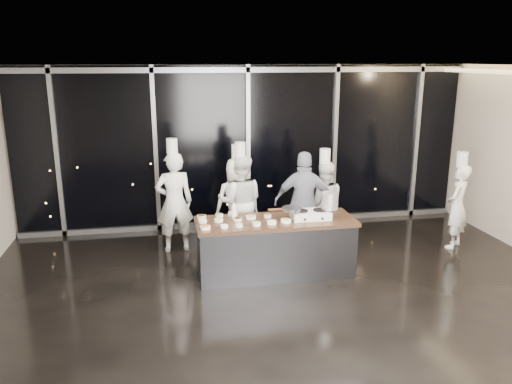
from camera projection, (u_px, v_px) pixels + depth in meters
ground at (289, 299)px, 7.06m from camera, size 9.00×9.00×0.00m
room_shell at (305, 142)px, 6.52m from camera, size 9.02×7.02×3.21m
window_wall at (248, 147)px, 9.91m from camera, size 8.90×0.11×3.20m
demo_counter at (275, 247)px, 7.80m from camera, size 2.46×0.86×0.90m
stove at (310, 214)px, 7.74m from camera, size 0.60×0.39×0.14m
frying_pan at (291, 209)px, 7.67m from camera, size 0.52×0.31×0.05m
stock_pot at (330, 201)px, 7.74m from camera, size 0.27×0.27×0.26m
prep_bowls at (238, 220)px, 7.59m from camera, size 1.40×0.73×0.05m
squeeze_bottle at (234, 211)px, 7.70m from camera, size 0.07×0.07×0.27m
chef_far_left at (174, 201)px, 8.67m from camera, size 0.69×0.49×2.00m
chef_left at (237, 201)px, 8.93m from camera, size 0.82×0.55×1.86m
chef_center at (240, 201)px, 8.85m from camera, size 0.94×0.80×1.92m
guest at (304, 203)px, 8.62m from camera, size 1.13×0.73×1.79m
chef_right at (323, 203)px, 8.99m from camera, size 0.84×0.71×1.78m
chef_side at (457, 205)px, 8.86m from camera, size 0.65×0.64×1.75m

